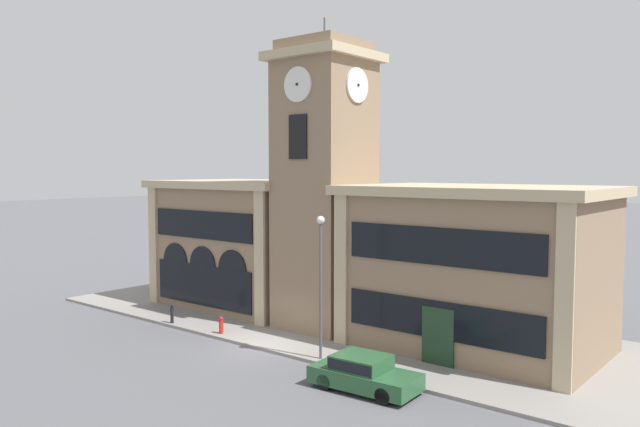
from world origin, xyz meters
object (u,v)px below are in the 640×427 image
Objects in this scene: bollard at (172,314)px; fire_hydrant at (221,325)px; street_lamp at (321,267)px; parked_car_near at (364,372)px.

bollard reaches higher than fire_hydrant.
bollard is 1.22× the size of fire_hydrant.
street_lamp reaches higher than fire_hydrant.
parked_car_near is at bearing -25.90° from street_lamp.
bollard is at bearing 170.35° from parked_car_near.
parked_car_near is 4.05× the size of bollard.
parked_car_near is at bearing -6.28° from bollard.
fire_hydrant is (-10.09, 1.75, -0.14)m from parked_car_near.
street_lamp is (-3.52, 1.71, 3.53)m from parked_car_near.
street_lamp is 7.26× the size of fire_hydrant.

